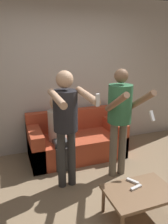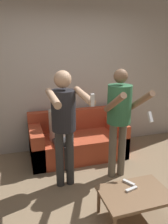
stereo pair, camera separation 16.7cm
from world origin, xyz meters
The scene contains 9 objects.
ground_plane centered at (0.00, 0.00, 0.00)m, with size 14.00×14.00×0.00m, color #937A5B.
wall_back centered at (0.00, 1.91, 1.35)m, with size 6.40×0.06×2.70m.
couch centered at (0.12, 1.48, 0.27)m, with size 1.62×0.80×0.77m.
person_standing_left centered at (-0.27, 0.65, 1.00)m, with size 0.43×0.77×1.59m.
person_standing_right centered at (0.52, 0.66, 0.99)m, with size 0.45×0.68×1.59m.
person_seated centered at (-0.22, 1.32, 0.61)m, with size 0.30×0.52×1.13m.
coffee_table centered at (0.32, -0.19, 0.31)m, with size 0.75×0.51×0.35m.
remote_near centered at (0.30, -0.14, 0.36)m, with size 0.15×0.07×0.02m.
remote_far centered at (0.33, -0.02, 0.36)m, with size 0.11×0.15×0.02m.
Camera 2 is at (-0.80, -1.94, 1.87)m, focal length 35.00 mm.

